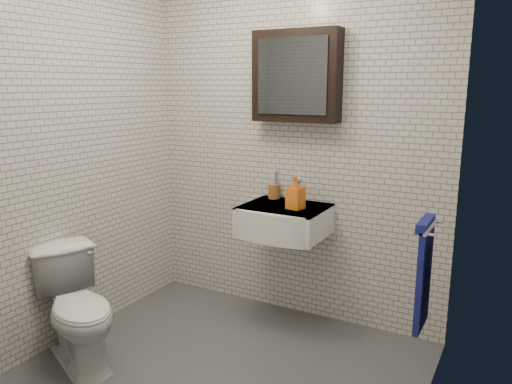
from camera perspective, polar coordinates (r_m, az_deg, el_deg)
ground at (r=3.08m, az=-4.48°, el=-20.06°), size 2.20×2.00×0.01m
room_shell at (r=2.61m, az=-5.01°, el=8.19°), size 2.22×2.02×2.51m
washbasin at (r=3.34m, az=2.98°, el=-3.29°), size 0.55×0.50×0.20m
faucet at (r=3.47m, az=4.43°, el=0.04°), size 0.06×0.20×0.15m
mirror_cabinet at (r=3.39m, az=4.62°, el=13.05°), size 0.60×0.15×0.60m
towel_rail at (r=2.71m, az=18.66°, el=-8.40°), size 0.09×0.30×0.58m
toothbrush_cup at (r=3.56m, az=2.07°, el=0.17°), size 0.08×0.08×0.23m
soap_bottle at (r=3.25m, az=4.55°, el=-0.07°), size 0.11×0.12×0.22m
toilet at (r=3.22m, az=-19.68°, el=-12.47°), size 0.77×0.63×0.69m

